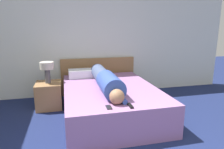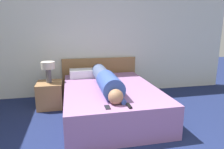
{
  "view_description": "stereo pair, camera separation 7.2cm",
  "coord_description": "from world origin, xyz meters",
  "px_view_note": "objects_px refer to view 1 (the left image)",
  "views": [
    {
      "loc": [
        -0.63,
        -0.72,
        1.45
      ],
      "look_at": [
        0.08,
        2.26,
        0.73
      ],
      "focal_mm": 32.0,
      "sensor_mm": 36.0,
      "label": 1
    },
    {
      "loc": [
        -0.56,
        -0.74,
        1.45
      ],
      "look_at": [
        0.08,
        2.26,
        0.73
      ],
      "focal_mm": 32.0,
      "sensor_mm": 36.0,
      "label": 2
    }
  ],
  "objects_px": {
    "table_lamp": "(47,68)",
    "pillow_near_headboard": "(83,73)",
    "bed": "(110,100)",
    "person_lying": "(106,80)",
    "tv_remote": "(130,106)",
    "nightstand": "(49,95)",
    "cell_phone": "(109,107)"
  },
  "relations": [
    {
      "from": "bed",
      "to": "tv_remote",
      "type": "distance_m",
      "value": 0.94
    },
    {
      "from": "nightstand",
      "to": "cell_phone",
      "type": "xyz_separation_m",
      "value": [
        0.82,
        -1.42,
        0.25
      ]
    },
    {
      "from": "bed",
      "to": "tv_remote",
      "type": "relative_size",
      "value": 13.86
    },
    {
      "from": "bed",
      "to": "person_lying",
      "type": "xyz_separation_m",
      "value": [
        -0.08,
        -0.09,
        0.38
      ]
    },
    {
      "from": "cell_phone",
      "to": "pillow_near_headboard",
      "type": "bearing_deg",
      "value": 95.47
    },
    {
      "from": "nightstand",
      "to": "pillow_near_headboard",
      "type": "bearing_deg",
      "value": 19.69
    },
    {
      "from": "person_lying",
      "to": "tv_remote",
      "type": "height_order",
      "value": "person_lying"
    },
    {
      "from": "person_lying",
      "to": "nightstand",
      "type": "bearing_deg",
      "value": 146.1
    },
    {
      "from": "table_lamp",
      "to": "person_lying",
      "type": "xyz_separation_m",
      "value": [
        0.95,
        -0.64,
        -0.12
      ]
    },
    {
      "from": "nightstand",
      "to": "person_lying",
      "type": "xyz_separation_m",
      "value": [
        0.95,
        -0.64,
        0.39
      ]
    },
    {
      "from": "bed",
      "to": "person_lying",
      "type": "height_order",
      "value": "person_lying"
    },
    {
      "from": "bed",
      "to": "person_lying",
      "type": "distance_m",
      "value": 0.4
    },
    {
      "from": "nightstand",
      "to": "tv_remote",
      "type": "height_order",
      "value": "tv_remote"
    },
    {
      "from": "cell_phone",
      "to": "person_lying",
      "type": "bearing_deg",
      "value": 80.37
    },
    {
      "from": "tv_remote",
      "to": "cell_phone",
      "type": "xyz_separation_m",
      "value": [
        -0.27,
        0.03,
        -0.01
      ]
    },
    {
      "from": "bed",
      "to": "nightstand",
      "type": "height_order",
      "value": "bed"
    },
    {
      "from": "nightstand",
      "to": "tv_remote",
      "type": "distance_m",
      "value": 1.83
    },
    {
      "from": "bed",
      "to": "tv_remote",
      "type": "bearing_deg",
      "value": -86.3
    },
    {
      "from": "pillow_near_headboard",
      "to": "nightstand",
      "type": "bearing_deg",
      "value": -160.31
    },
    {
      "from": "table_lamp",
      "to": "pillow_near_headboard",
      "type": "distance_m",
      "value": 0.72
    },
    {
      "from": "nightstand",
      "to": "pillow_near_headboard",
      "type": "xyz_separation_m",
      "value": [
        0.66,
        0.24,
        0.32
      ]
    },
    {
      "from": "table_lamp",
      "to": "cell_phone",
      "type": "xyz_separation_m",
      "value": [
        0.82,
        -1.42,
        -0.26
      ]
    },
    {
      "from": "nightstand",
      "to": "pillow_near_headboard",
      "type": "height_order",
      "value": "pillow_near_headboard"
    },
    {
      "from": "bed",
      "to": "table_lamp",
      "type": "bearing_deg",
      "value": 151.89
    },
    {
      "from": "pillow_near_headboard",
      "to": "tv_remote",
      "type": "distance_m",
      "value": 1.74
    },
    {
      "from": "tv_remote",
      "to": "cell_phone",
      "type": "relative_size",
      "value": 1.15
    },
    {
      "from": "nightstand",
      "to": "tv_remote",
      "type": "relative_size",
      "value": 3.33
    },
    {
      "from": "nightstand",
      "to": "tv_remote",
      "type": "bearing_deg",
      "value": -53.1
    },
    {
      "from": "person_lying",
      "to": "cell_phone",
      "type": "height_order",
      "value": "person_lying"
    },
    {
      "from": "bed",
      "to": "pillow_near_headboard",
      "type": "bearing_deg",
      "value": 115.32
    },
    {
      "from": "pillow_near_headboard",
      "to": "cell_phone",
      "type": "bearing_deg",
      "value": -84.53
    },
    {
      "from": "pillow_near_headboard",
      "to": "cell_phone",
      "type": "distance_m",
      "value": 1.67
    }
  ]
}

